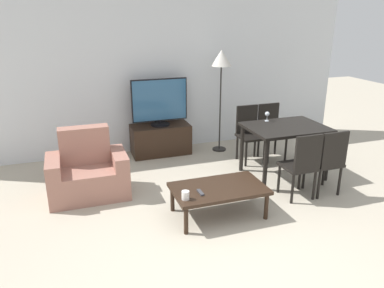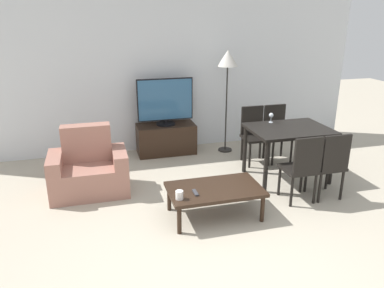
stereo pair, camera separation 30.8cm
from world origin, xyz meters
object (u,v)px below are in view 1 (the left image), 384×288
(coffee_table, at_px, (219,190))
(dining_chair_near, at_px, (302,163))
(dining_chair_near_right, at_px, (328,160))
(wine_glass_left, at_px, (267,115))
(armchair, at_px, (88,173))
(cup_white_near, at_px, (185,195))
(dining_chair_far_left, at_px, (249,131))
(tv, at_px, (160,102))
(dining_chair_far, at_px, (271,129))
(dining_table, at_px, (285,133))
(remote_primary, at_px, (200,192))
(floor_lamp, at_px, (221,63))
(tv_stand, at_px, (161,139))

(coffee_table, height_order, dining_chair_near, dining_chair_near)
(dining_chair_near_right, distance_m, wine_glass_left, 1.16)
(coffee_table, bearing_deg, armchair, 143.77)
(cup_white_near, bearing_deg, dining_chair_far_left, 45.77)
(tv, height_order, dining_chair_far, tv)
(dining_table, bearing_deg, cup_white_near, -152.72)
(remote_primary, distance_m, wine_glass_left, 1.95)
(coffee_table, xyz_separation_m, wine_glass_left, (1.22, 1.09, 0.54))
(armchair, xyz_separation_m, floor_lamp, (2.31, 1.05, 1.20))
(dining_chair_far, xyz_separation_m, dining_chair_near_right, (0.00, -1.45, 0.00))
(floor_lamp, bearing_deg, wine_glass_left, -71.53)
(dining_chair_far_left, xyz_separation_m, floor_lamp, (-0.26, 0.59, 1.01))
(remote_primary, height_order, cup_white_near, cup_white_near)
(dining_chair_far, relative_size, floor_lamp, 0.52)
(coffee_table, height_order, floor_lamp, floor_lamp)
(cup_white_near, bearing_deg, wine_glass_left, 36.64)
(coffee_table, height_order, dining_chair_far_left, dining_chair_far_left)
(coffee_table, height_order, remote_primary, remote_primary)
(coffee_table, relative_size, dining_chair_near, 1.22)
(wine_glass_left, bearing_deg, tv, 139.63)
(tv_stand, bearing_deg, cup_white_near, -97.81)
(coffee_table, bearing_deg, wine_glass_left, 41.71)
(dining_chair_near, distance_m, remote_primary, 1.43)
(dining_chair_near, height_order, wine_glass_left, wine_glass_left)
(dining_chair_near_right, distance_m, floor_lamp, 2.38)
(dining_chair_far_left, height_order, remote_primary, dining_chair_far_left)
(dining_chair_far_left, bearing_deg, tv, 149.92)
(remote_primary, bearing_deg, tv, 86.91)
(armchair, distance_m, tv, 1.86)
(dining_chair_far, bearing_deg, dining_chair_far_left, 180.00)
(armchair, relative_size, dining_chair_near_right, 1.12)
(tv, xyz_separation_m, dining_table, (1.49, -1.47, -0.24))
(coffee_table, distance_m, remote_primary, 0.28)
(dining_chair_far_left, bearing_deg, dining_chair_near, -90.00)
(dining_chair_far_left, bearing_deg, tv_stand, 149.83)
(coffee_table, height_order, wine_glass_left, wine_glass_left)
(dining_table, xyz_separation_m, dining_chair_far_left, (-0.20, 0.73, -0.16))
(dining_table, bearing_deg, tv, 135.22)
(dining_chair_far, bearing_deg, remote_primary, -138.85)
(wine_glass_left, bearing_deg, dining_chair_far_left, 99.62)
(dining_chair_far_left, relative_size, remote_primary, 5.99)
(armchair, height_order, coffee_table, armchair)
(dining_chair_near_right, bearing_deg, wine_glass_left, 107.20)
(tv_stand, xyz_separation_m, tv, (0.00, -0.00, 0.65))
(dining_table, xyz_separation_m, dining_chair_near_right, (0.20, -0.73, -0.16))
(dining_chair_near, bearing_deg, dining_chair_far_left, 90.00)
(tv_stand, relative_size, dining_chair_near_right, 1.09)
(dining_table, bearing_deg, floor_lamp, 109.27)
(floor_lamp, relative_size, remote_primary, 11.56)
(cup_white_near, xyz_separation_m, wine_glass_left, (1.69, 1.26, 0.45))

